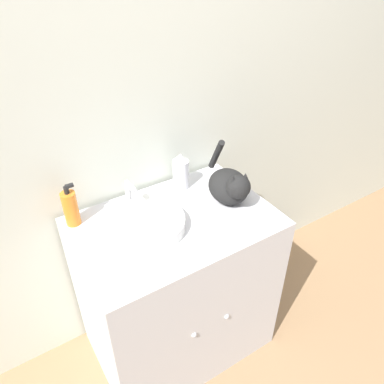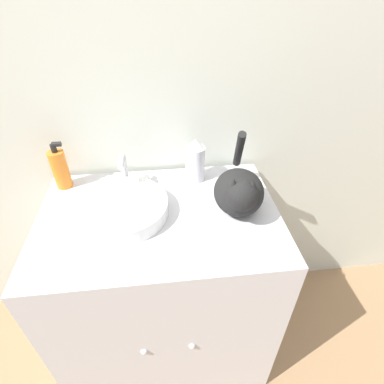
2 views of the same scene
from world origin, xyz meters
name	(u,v)px [view 2 (image 2 of 2)]	position (x,y,z in m)	size (l,w,h in m)	color
wall_back	(147,53)	(0.00, 0.60, 1.25)	(6.00, 0.05, 2.50)	silver
vanity_cabinet	(165,286)	(0.00, 0.28, 0.41)	(0.82, 0.57, 0.81)	silver
sink_basin	(123,208)	(-0.12, 0.29, 0.84)	(0.30, 0.30, 0.05)	white
faucet	(125,174)	(-0.12, 0.45, 0.87)	(0.19, 0.10, 0.14)	silver
cat	(239,191)	(0.27, 0.27, 0.89)	(0.20, 0.34, 0.25)	black
soap_bottle	(60,169)	(-0.35, 0.48, 0.89)	(0.06, 0.06, 0.19)	orange
spray_bottle	(195,160)	(0.15, 0.47, 0.90)	(0.07, 0.07, 0.17)	silver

